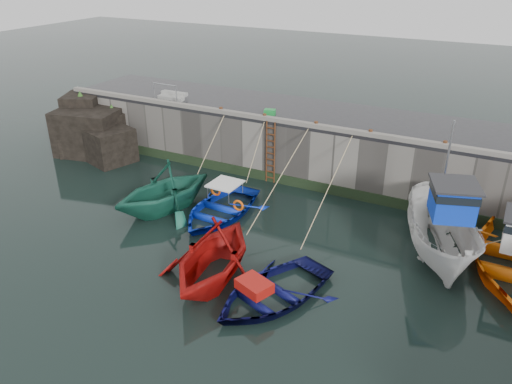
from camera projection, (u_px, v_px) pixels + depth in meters
The scene contains 23 objects.
ground at pixel (196, 303), 16.74m from camera, with size 120.00×120.00×0.00m, color black.
quay_back at pixel (326, 145), 26.09m from camera, with size 30.00×5.00×3.00m, color slate.
road_back at pixel (328, 116), 25.40m from camera, with size 30.00×5.00×0.16m, color black.
kerb_back at pixel (311, 125), 23.44m from camera, with size 30.00×0.30×0.20m, color slate.
algae_back at pixel (307, 185), 24.60m from camera, with size 30.00×0.08×0.50m, color black.
rock_outcrop at pixel (94, 131), 28.79m from camera, with size 5.85×4.24×3.41m.
ladder at pixel (270, 153), 24.80m from camera, with size 0.51×0.08×3.20m.
boat_near_white at pixel (166, 209), 22.82m from camera, with size 4.26×4.94×2.60m, color #1B614C.
boat_near_white_rope at pixel (209, 179), 25.80m from camera, with size 0.04×3.58×3.10m, color tan, non-canonical shape.
boat_near_blue at pixel (220, 214), 22.39m from camera, with size 3.50×4.90×1.01m, color #0C2CBE.
boat_near_blue_rope at pixel (254, 186), 25.08m from camera, with size 0.04×3.12×3.10m, color tan, non-canonical shape.
boat_near_blacktrim at pixel (214, 278), 17.98m from camera, with size 4.27×4.95×2.61m, color #AB110E.
boat_near_blacktrim_rope at pixel (278, 214), 22.40m from camera, with size 0.04×6.57×3.10m, color tan, non-canonical shape.
boat_near_navy at pixel (272, 297), 17.02m from camera, with size 3.42×4.79×0.99m, color #0A0C41.
boat_near_navy_rope at pixel (327, 226), 21.44m from camera, with size 0.04×6.58×3.10m, color tan, non-canonical shape.
boat_far_white at pixel (442, 233), 18.83m from camera, with size 4.21×6.72×5.43m.
fish_crate at pixel (270, 112), 25.21m from camera, with size 0.56×0.36×0.28m, color #188834.
railing at pixel (172, 95), 27.87m from camera, with size 1.60×1.05×1.00m.
bollard_a at pixel (221, 110), 25.56m from camera, with size 0.18×0.18×0.28m, color #3F1E0F.
bollard_b at pixel (265, 116), 24.53m from camera, with size 0.18×0.18×0.28m, color #3F1E0F.
bollard_c at pixel (316, 124), 23.42m from camera, with size 0.18×0.18×0.28m, color #3F1E0F.
bollard_d at pixel (370, 133), 22.35m from camera, with size 0.18×0.18×0.28m, color #3F1E0F.
bollard_e at pixel (445, 144), 21.04m from camera, with size 0.18×0.18×0.28m, color #3F1E0F.
Camera 1 is at (7.94, -11.02, 10.66)m, focal length 35.00 mm.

